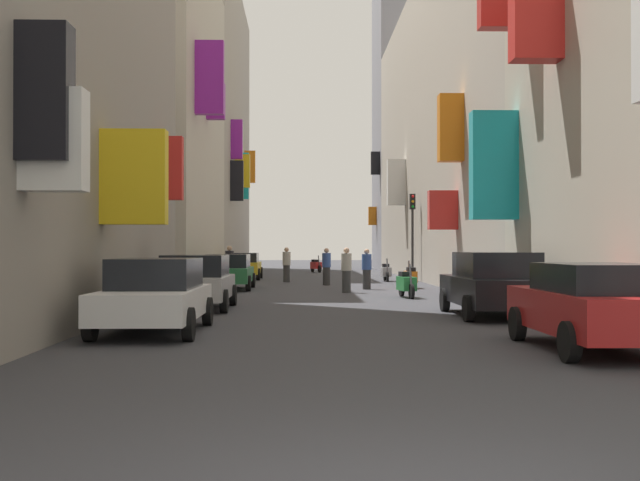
{
  "coord_description": "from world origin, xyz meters",
  "views": [
    {
      "loc": [
        -0.8,
        -4.97,
        1.65
      ],
      "look_at": [
        0.1,
        32.51,
        1.98
      ],
      "focal_mm": 44.86,
      "sensor_mm": 36.0,
      "label": 1
    }
  ],
  "objects": [
    {
      "name": "ground_plane",
      "position": [
        0.0,
        30.0,
        0.0
      ],
      "size": [
        140.0,
        140.0,
        0.0
      ],
      "primitive_type": "plane",
      "color": "#38383D"
    },
    {
      "name": "building_left_mid_c",
      "position": [
        -7.99,
        31.53,
        7.44
      ],
      "size": [
        7.14,
        14.47,
        14.88
      ],
      "color": "#BCB29E",
      "rests_on": "ground"
    },
    {
      "name": "building_left_far",
      "position": [
        -7.99,
        49.38,
        9.66
      ],
      "size": [
        6.96,
        21.23,
        19.34
      ],
      "color": "#9E9384",
      "rests_on": "ground"
    },
    {
      "name": "building_right_mid_a",
      "position": [
        8.0,
        34.97,
        7.6
      ],
      "size": [
        7.07,
        34.84,
        15.21
      ],
      "color": "#B2A899",
      "rests_on": "ground"
    },
    {
      "name": "building_right_mid_b",
      "position": [
        8.0,
        56.2,
        10.87
      ],
      "size": [
        6.66,
        7.61,
        21.75
      ],
      "color": "gray",
      "rests_on": "ground"
    },
    {
      "name": "parked_car_red",
      "position": [
        3.87,
        7.67,
        0.74
      ],
      "size": [
        1.86,
        4.16,
        1.4
      ],
      "color": "#B21E1E",
      "rests_on": "ground"
    },
    {
      "name": "parked_car_yellow",
      "position": [
        -3.82,
        36.6,
        0.73
      ],
      "size": [
        1.92,
        4.01,
        1.37
      ],
      "color": "gold",
      "rests_on": "ground"
    },
    {
      "name": "parked_car_white",
      "position": [
        -3.63,
        10.6,
        0.75
      ],
      "size": [
        1.9,
        4.32,
        1.44
      ],
      "color": "white",
      "rests_on": "ground"
    },
    {
      "name": "parked_car_silver",
      "position": [
        -3.64,
        16.49,
        0.76
      ],
      "size": [
        2.0,
        4.01,
        1.45
      ],
      "color": "#B7B7BC",
      "rests_on": "ground"
    },
    {
      "name": "parked_car_green",
      "position": [
        -3.66,
        26.54,
        0.73
      ],
      "size": [
        1.95,
        4.32,
        1.39
      ],
      "color": "#236638",
      "rests_on": "ground"
    },
    {
      "name": "parked_car_black",
      "position": [
        3.81,
        14.02,
        0.8
      ],
      "size": [
        1.99,
        4.4,
        1.54
      ],
      "color": "black",
      "rests_on": "ground"
    },
    {
      "name": "scooter_green",
      "position": [
        2.67,
        21.19,
        0.46
      ],
      "size": [
        0.55,
        1.87,
        1.13
      ],
      "color": "#287F3D",
      "rests_on": "ground"
    },
    {
      "name": "scooter_red",
      "position": [
        0.2,
        48.06,
        0.46
      ],
      "size": [
        0.77,
        1.84,
        1.13
      ],
      "color": "red",
      "rests_on": "ground"
    },
    {
      "name": "scooter_silver",
      "position": [
        3.37,
        34.04,
        0.46
      ],
      "size": [
        0.46,
        1.97,
        1.13
      ],
      "color": "#ADADB2",
      "rests_on": "ground"
    },
    {
      "name": "scooter_orange",
      "position": [
        3.64,
        27.28,
        0.46
      ],
      "size": [
        0.45,
        1.89,
        1.13
      ],
      "color": "orange",
      "rests_on": "ground"
    },
    {
      "name": "pedestrian_crossing",
      "position": [
        1.79,
        26.45,
        0.79
      ],
      "size": [
        0.54,
        0.54,
        1.6
      ],
      "color": "#313131",
      "rests_on": "ground"
    },
    {
      "name": "pedestrian_near_left",
      "position": [
        -1.49,
        33.17,
        0.83
      ],
      "size": [
        0.45,
        0.45,
        1.66
      ],
      "color": "#333333",
      "rests_on": "ground"
    },
    {
      "name": "pedestrian_near_right",
      "position": [
        0.32,
        29.88,
        0.81
      ],
      "size": [
        0.48,
        0.48,
        1.62
      ],
      "color": "#303030",
      "rests_on": "ground"
    },
    {
      "name": "pedestrian_mid_street",
      "position": [
        0.86,
        24.2,
        0.82
      ],
      "size": [
        0.5,
        0.5,
        1.65
      ],
      "color": "#383838",
      "rests_on": "ground"
    },
    {
      "name": "pedestrian_far_away",
      "position": [
        -3.94,
        30.15,
        0.87
      ],
      "size": [
        0.53,
        0.53,
        1.73
      ],
      "color": "black",
      "rests_on": "ground"
    },
    {
      "name": "traffic_light_near_corner",
      "position": [
        4.62,
        33.64,
        2.9
      ],
      "size": [
        0.26,
        0.34,
        4.26
      ],
      "color": "#2D2D2D",
      "rests_on": "ground"
    }
  ]
}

